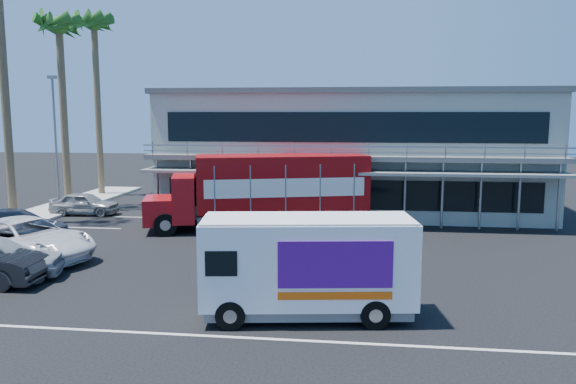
# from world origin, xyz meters

# --- Properties ---
(ground) EXTENTS (120.00, 120.00, 0.00)m
(ground) POSITION_xyz_m (0.00, 0.00, 0.00)
(ground) COLOR black
(ground) RESTS_ON ground
(building) EXTENTS (22.40, 12.00, 7.30)m
(building) POSITION_xyz_m (3.00, 14.94, 3.66)
(building) COLOR #9CA193
(building) RESTS_ON ground
(palm_e) EXTENTS (2.80, 2.80, 12.25)m
(palm_e) POSITION_xyz_m (-14.70, 13.00, 10.57)
(palm_e) COLOR brown
(palm_e) RESTS_ON ground
(palm_f) EXTENTS (2.80, 2.80, 13.25)m
(palm_f) POSITION_xyz_m (-15.10, 18.50, 11.47)
(palm_f) COLOR brown
(palm_f) RESTS_ON ground
(light_pole_far) EXTENTS (0.50, 0.25, 8.09)m
(light_pole_far) POSITION_xyz_m (-14.20, 11.00, 4.50)
(light_pole_far) COLOR gray
(light_pole_far) RESTS_ON ground
(red_truck) EXTENTS (11.59, 5.57, 3.81)m
(red_truck) POSITION_xyz_m (-1.24, 8.29, 2.10)
(red_truck) COLOR #A70D12
(red_truck) RESTS_ON ground
(white_van) EXTENTS (6.33, 2.91, 2.98)m
(white_van) POSITION_xyz_m (1.99, -4.26, 1.58)
(white_van) COLOR white
(white_van) RESTS_ON ground
(parked_car_c) EXTENTS (6.78, 4.77, 1.72)m
(parked_car_c) POSITION_xyz_m (-9.98, 0.80, 0.86)
(parked_car_c) COLOR silver
(parked_car_c) RESTS_ON ground
(parked_car_d) EXTENTS (5.12, 2.20, 1.47)m
(parked_car_d) POSITION_xyz_m (-12.50, 4.00, 0.73)
(parked_car_d) COLOR #323442
(parked_car_d) RESTS_ON ground
(parked_car_e) EXTENTS (3.99, 1.72, 1.34)m
(parked_car_e) POSITION_xyz_m (-12.50, 10.80, 0.67)
(parked_car_e) COLOR gray
(parked_car_e) RESTS_ON ground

